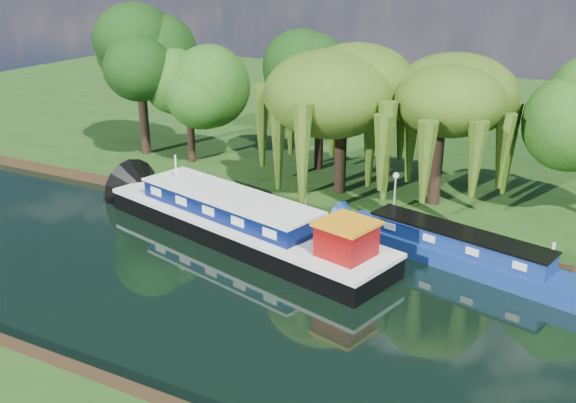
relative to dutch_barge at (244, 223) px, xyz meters
The scene contains 12 objects.
ground 7.49m from the dutch_barge, 39.68° to the right, with size 120.00×120.00×0.00m, color black.
far_bank 29.81m from the dutch_barge, 78.93° to the left, with size 120.00×52.00×0.45m, color #1A380F.
dutch_barge is the anchor object (origin of this frame).
narrowboat 10.85m from the dutch_barge, 12.48° to the left, with size 12.94×5.17×1.87m.
red_dinghy 9.18m from the dutch_barge, 166.57° to the left, with size 2.52×3.53×0.73m, color maroon.
willow_left 10.03m from the dutch_barge, 76.33° to the left, with size 7.01×7.01×8.40m.
willow_right 12.71m from the dutch_barge, 49.08° to the left, with size 6.33×6.33×7.71m.
tree_far_left 14.22m from the dutch_barge, 137.27° to the left, with size 4.84×4.84×7.80m.
tree_far_back 17.88m from the dutch_barge, 146.74° to the left, with size 5.70×5.70×9.59m.
tree_far_mid 12.92m from the dutch_barge, 95.82° to the left, with size 5.13×5.13×8.40m.
lamppost 8.61m from the dutch_barge, 42.74° to the left, with size 0.36×0.36×2.56m.
mooring_posts 6.37m from the dutch_barge, 34.95° to the left, with size 19.16×0.16×1.00m.
Camera 1 is at (10.67, -21.50, 13.80)m, focal length 40.00 mm.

